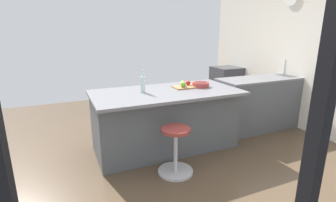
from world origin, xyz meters
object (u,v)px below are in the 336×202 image
apple_green (183,84)px  apple_red (188,83)px  water_bottle (143,84)px  cutting_board (185,87)px  stool_by_window (176,152)px  oven_range (226,86)px  fruit_bowl (201,84)px  apple_yellow (183,83)px  kitchen_island (165,119)px

apple_green → apple_red: 0.17m
water_bottle → cutting_board: bearing=-176.9°
stool_by_window → oven_range: bearing=-136.3°
cutting_board → fruit_bowl: bearing=169.2°
apple_green → water_bottle: bearing=-0.0°
apple_yellow → fruit_bowl: apple_yellow is taller
stool_by_window → water_bottle: size_ratio=1.90×
apple_green → apple_red: bearing=-143.3°
cutting_board → fruit_bowl: (-0.24, 0.04, 0.03)m
cutting_board → apple_yellow: 0.08m
water_bottle → fruit_bowl: bearing=179.5°
stool_by_window → apple_red: size_ratio=8.42×
cutting_board → apple_green: size_ratio=4.34×
water_bottle → fruit_bowl: (-0.92, 0.01, -0.08)m
kitchen_island → cutting_board: (-0.35, -0.04, 0.45)m
water_bottle → fruit_bowl: size_ratio=1.23×
water_bottle → apple_red: bearing=-172.5°
kitchen_island → water_bottle: 0.66m
kitchen_island → apple_yellow: apple_yellow is taller
cutting_board → apple_yellow: (0.02, -0.06, 0.05)m
stool_by_window → apple_yellow: bearing=-121.3°
oven_range → apple_yellow: (1.92, 1.50, 0.50)m
oven_range → cutting_board: size_ratio=2.49×
kitchen_island → apple_green: 0.58m
apple_yellow → oven_range: bearing=-142.1°
oven_range → apple_red: size_ratio=12.66×
apple_red → water_bottle: size_ratio=0.23×
oven_range → apple_yellow: size_ratio=11.79×
stool_by_window → cutting_board: bearing=-124.3°
fruit_bowl → apple_green: bearing=-1.6°
kitchen_island → apple_red: apple_red is taller
water_bottle → kitchen_island: bearing=178.6°
apple_red → fruit_bowl: (-0.16, 0.11, -0.02)m
oven_range → water_bottle: bearing=31.6°
apple_red → apple_yellow: size_ratio=0.93×
cutting_board → apple_green: apple_green is taller
oven_range → apple_red: (1.83, 1.49, 0.50)m
kitchen_island → water_bottle: size_ratio=6.71×
oven_range → water_bottle: (2.58, 1.59, 0.57)m
apple_red → fruit_bowl: 0.19m
apple_yellow → fruit_bowl: size_ratio=0.30×
apple_red → water_bottle: 0.77m
apple_green → water_bottle: size_ratio=0.27×
apple_yellow → water_bottle: (0.66, 0.09, 0.06)m
kitchen_island → apple_red: bearing=-165.7°
kitchen_island → stool_by_window: size_ratio=3.52×
cutting_board → fruit_bowl: fruit_bowl is taller
cutting_board → oven_range: bearing=-140.7°
oven_range → kitchen_island: bearing=35.4°
fruit_bowl → stool_by_window: bearing=43.4°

